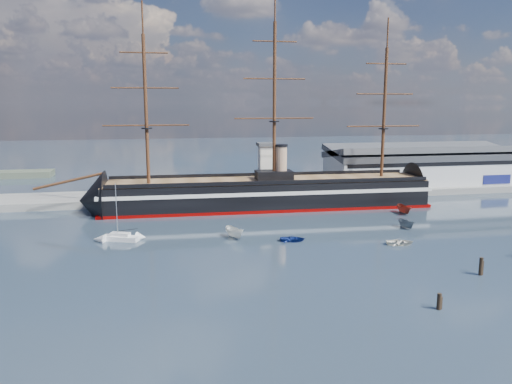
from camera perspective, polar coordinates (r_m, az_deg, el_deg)
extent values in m
plane|color=#27323B|center=(120.25, 3.07, -3.69)|extent=(600.00, 600.00, 0.00)
cube|color=slate|center=(156.78, 3.37, -0.42)|extent=(180.00, 18.00, 2.00)
cube|color=#B7BABC|center=(177.46, 18.24, 2.61)|extent=(62.00, 20.00, 10.00)
cube|color=#3F4247|center=(176.86, 18.34, 4.41)|extent=(63.00, 21.00, 2.00)
cube|color=silver|center=(150.86, 1.11, 2.64)|extent=(4.00, 4.00, 14.00)
cube|color=#3F4247|center=(150.07, 1.12, 5.48)|extent=(5.00, 5.00, 1.00)
cube|color=black|center=(138.56, 1.25, -0.13)|extent=(88.45, 18.69, 7.00)
cube|color=silver|center=(138.35, 1.25, 0.36)|extent=(90.46, 18.99, 1.00)
cube|color=#6F0000|center=(139.26, 1.24, -1.61)|extent=(90.45, 18.95, 0.90)
cone|color=black|center=(136.47, -18.19, -0.93)|extent=(14.47, 16.10, 15.68)
cone|color=black|center=(155.33, 18.24, 0.36)|extent=(11.48, 16.01, 15.68)
cube|color=brown|center=(137.96, 1.25, 1.34)|extent=(88.41, 17.41, 0.40)
cube|color=black|center=(138.20, 2.06, 1.94)|extent=(10.18, 6.30, 2.50)
cylinder|color=tan|center=(138.22, 2.88, 3.39)|extent=(3.20, 3.20, 9.00)
cylinder|color=#381E0F|center=(136.40, -20.60, 1.18)|extent=(17.77, 1.24, 4.43)
cylinder|color=#381E0F|center=(133.12, -12.46, 9.09)|extent=(0.90, 0.90, 38.00)
cylinder|color=#381E0F|center=(136.78, 2.12, 10.17)|extent=(0.90, 0.90, 42.00)
cylinder|color=#381E0F|center=(147.52, 14.44, 8.70)|extent=(0.90, 0.90, 36.00)
cube|color=silver|center=(109.66, -15.23, -5.13)|extent=(8.01, 4.96, 1.03)
cube|color=silver|center=(109.45, -15.25, -4.71)|extent=(4.43, 3.05, 0.82)
cylinder|color=#B2B2B7|center=(108.28, -15.65, -1.98)|extent=(0.16, 0.16, 11.32)
imported|color=silver|center=(108.01, -2.46, -5.29)|extent=(7.84, 5.04, 2.95)
imported|color=navy|center=(105.76, 4.18, -5.64)|extent=(2.08, 3.53, 1.54)
imported|color=#525D67|center=(121.43, 16.77, -3.98)|extent=(6.39, 3.14, 2.45)
imported|color=silver|center=(107.16, 16.12, -5.81)|extent=(2.14, 3.67, 1.61)
imported|color=maroon|center=(136.79, 16.55, -2.40)|extent=(7.24, 2.68, 2.89)
cylinder|color=black|center=(76.77, 20.14, -12.48)|extent=(0.64, 0.64, 3.07)
cylinder|color=black|center=(93.62, 24.25, -8.65)|extent=(0.64, 0.64, 3.78)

